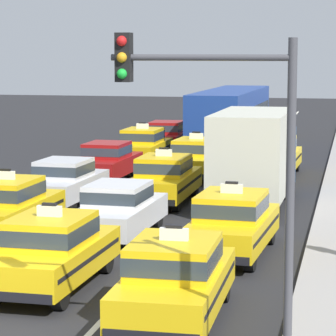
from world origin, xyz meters
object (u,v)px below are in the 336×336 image
at_px(sedan_center_second, 119,208).
at_px(bus_center_fifth, 231,117).
at_px(taxi_right_nearest, 175,278).
at_px(taxi_right_second, 232,222).
at_px(traffic_light_pole, 228,148).
at_px(taxi_right_fourth, 275,155).
at_px(taxi_center_nearest, 52,250).
at_px(sedan_left_sixth, 167,135).
at_px(taxi_center_fourth, 197,158).
at_px(box_truck_right_third, 256,154).
at_px(sedan_left_third, 65,181).
at_px(taxi_center_sixth, 251,121).
at_px(sedan_left_fourth, 107,160).
at_px(taxi_center_third, 164,178).
at_px(taxi_left_fifth, 143,145).
at_px(taxi_left_second, 8,206).

xyz_separation_m(sedan_center_second, bus_center_fifth, (0.21, 20.89, 0.97)).
xyz_separation_m(taxi_right_nearest, taxi_right_second, (0.32, 5.73, 0.00)).
bearing_deg(traffic_light_pole, taxi_right_fourth, 93.38).
relative_size(taxi_center_nearest, taxi_right_second, 0.99).
distance_m(taxi_center_nearest, bus_center_fifth, 26.29).
xyz_separation_m(sedan_left_sixth, sedan_center_second, (3.09, -20.65, 0.00)).
bearing_deg(taxi_right_second, taxi_center_nearest, -131.53).
distance_m(sedan_left_sixth, taxi_center_fourth, 9.58).
bearing_deg(box_truck_right_third, sedan_left_third, -168.85).
bearing_deg(traffic_light_pole, sedan_left_third, 117.51).
bearing_deg(sedan_center_second, taxi_right_nearest, -66.48).
bearing_deg(sedan_center_second, sedan_left_sixth, 98.51).
bearing_deg(taxi_center_sixth, sedan_left_fourth, -99.67).
relative_size(sedan_left_fourth, taxi_center_third, 0.95).
bearing_deg(taxi_center_sixth, taxi_left_fifth, -102.52).
bearing_deg(taxi_center_third, taxi_left_fifth, 107.88).
relative_size(taxi_left_second, taxi_right_second, 0.99).
relative_size(taxi_center_nearest, taxi_center_third, 1.01).
xyz_separation_m(taxi_left_second, taxi_center_third, (3.24, 6.16, 0.00)).
bearing_deg(taxi_left_second, sedan_left_fourth, 90.60).
relative_size(taxi_center_third, bus_center_fifth, 0.41).
relative_size(taxi_center_nearest, traffic_light_pole, 0.82).
bearing_deg(taxi_left_fifth, box_truck_right_third, -56.86).
xyz_separation_m(taxi_center_nearest, taxi_right_nearest, (3.18, -1.78, 0.00)).
relative_size(sedan_center_second, taxi_center_fourth, 0.94).
relative_size(taxi_left_fifth, taxi_right_fourth, 0.99).
distance_m(taxi_right_nearest, taxi_right_second, 5.73).
xyz_separation_m(sedan_left_fourth, taxi_center_nearest, (3.22, -15.59, 0.03)).
bearing_deg(taxi_left_second, box_truck_right_third, 44.94).
xyz_separation_m(sedan_center_second, taxi_center_sixth, (0.14, 30.28, 0.03)).
bearing_deg(sedan_center_second, sedan_left_third, 124.37).
bearing_deg(sedan_left_sixth, sedan_left_third, -90.38).
bearing_deg(sedan_left_third, sedan_left_sixth, 89.62).
bearing_deg(taxi_left_second, bus_center_fifth, 81.00).
distance_m(sedan_left_fourth, taxi_right_nearest, 18.51).
distance_m(taxi_left_second, box_truck_right_third, 9.04).
bearing_deg(taxi_center_sixth, taxi_center_fourth, -90.02).
bearing_deg(taxi_left_second, taxi_right_nearest, -46.99).
bearing_deg(sedan_center_second, taxi_center_fourth, 89.35).
bearing_deg(sedan_left_fourth, taxi_center_fourth, 22.55).
bearing_deg(taxi_center_third, bus_center_fifth, 89.47).
bearing_deg(traffic_light_pole, sedan_center_second, 114.05).
bearing_deg(sedan_left_fourth, bus_center_fifth, 71.92).
bearing_deg(taxi_left_second, taxi_center_nearest, -57.89).
xyz_separation_m(taxi_center_third, taxi_center_sixth, (0.07, 24.55, 0.00)).
bearing_deg(taxi_right_fourth, sedan_left_sixth, 129.87).
relative_size(sedan_left_fourth, sedan_left_sixth, 1.01).
xyz_separation_m(taxi_center_sixth, taxi_right_second, (3.29, -31.71, 0.00)).
relative_size(taxi_center_third, taxi_right_nearest, 1.00).
distance_m(sedan_center_second, taxi_center_fourth, 11.63).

